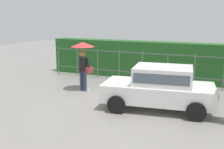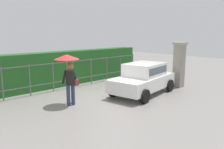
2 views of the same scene
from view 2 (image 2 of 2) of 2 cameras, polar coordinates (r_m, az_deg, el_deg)
The scene contains 6 objects.
ground_plane at distance 10.47m, azimuth -0.73°, elevation -5.68°, with size 40.00×40.00×0.00m, color gray.
car at distance 10.97m, azimuth 7.95°, elevation -0.70°, with size 3.91×2.29×1.48m.
pedestrian at distance 9.17m, azimuth -10.92°, elevation 1.67°, with size 1.00×1.00×2.08m.
gate_pillar at distance 12.73m, azimuth 16.55°, elevation 2.50°, with size 0.60×0.60×2.42m.
fence_section at distance 12.28m, azimuth -9.70°, elevation 0.54°, with size 9.72×0.05×1.50m.
hedge_row at distance 13.02m, azimuth -12.01°, elevation 1.58°, with size 10.67×0.90×1.90m, color #235B23.
Camera 2 is at (-6.87, -7.34, 2.92)m, focal length 36.28 mm.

